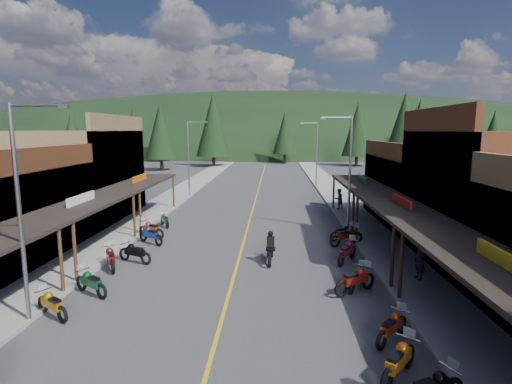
# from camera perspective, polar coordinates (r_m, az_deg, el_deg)

# --- Properties ---
(ground) EXTENTS (220.00, 220.00, 0.00)m
(ground) POSITION_cam_1_polar(r_m,az_deg,el_deg) (20.80, -2.91, -11.03)
(ground) COLOR #38383A
(ground) RESTS_ON ground
(centerline) EXTENTS (0.15, 90.00, 0.01)m
(centerline) POSITION_cam_1_polar(r_m,az_deg,el_deg) (40.14, -0.13, -1.27)
(centerline) COLOR gold
(centerline) RESTS_ON ground
(sidewalk_west) EXTENTS (3.40, 94.00, 0.15)m
(sidewalk_west) POSITION_cam_1_polar(r_m,az_deg,el_deg) (41.47, -12.23, -1.05)
(sidewalk_west) COLOR gray
(sidewalk_west) RESTS_ON ground
(sidewalk_east) EXTENTS (3.40, 94.00, 0.15)m
(sidewalk_east) POSITION_cam_1_polar(r_m,az_deg,el_deg) (40.64, 12.22, -1.25)
(sidewalk_east) COLOR gray
(sidewalk_east) RESTS_ON ground
(shop_west_3) EXTENTS (10.90, 10.20, 8.20)m
(shop_west_3) POSITION_cam_1_polar(r_m,az_deg,el_deg) (34.74, -24.27, 2.21)
(shop_west_3) COLOR brown
(shop_west_3) RESTS_ON ground
(shop_east_2) EXTENTS (10.90, 9.00, 8.20)m
(shop_east_2) POSITION_cam_1_polar(r_m,az_deg,el_deg) (24.50, 31.53, -0.79)
(shop_east_2) COLOR #562B19
(shop_east_2) RESTS_ON ground
(shop_east_3) EXTENTS (10.90, 10.20, 6.20)m
(shop_east_3) POSITION_cam_1_polar(r_m,az_deg,el_deg) (33.26, 23.46, 0.29)
(shop_east_3) COLOR #4C2D16
(shop_east_3) RESTS_ON ground
(streetlight_0) EXTENTS (2.16, 0.18, 8.00)m
(streetlight_0) POSITION_cam_1_polar(r_m,az_deg,el_deg) (16.35, -30.37, -1.56)
(streetlight_0) COLOR gray
(streetlight_0) RESTS_ON ground
(streetlight_1) EXTENTS (2.16, 0.18, 8.00)m
(streetlight_1) POSITION_cam_1_polar(r_m,az_deg,el_deg) (42.49, -9.44, 5.23)
(streetlight_1) COLOR gray
(streetlight_1) RESTS_ON ground
(streetlight_2) EXTENTS (2.16, 0.18, 8.00)m
(streetlight_2) POSITION_cam_1_polar(r_m,az_deg,el_deg) (28.03, 12.98, 3.30)
(streetlight_2) COLOR gray
(streetlight_2) RESTS_ON ground
(streetlight_3) EXTENTS (2.16, 0.18, 8.00)m
(streetlight_3) POSITION_cam_1_polar(r_m,az_deg,el_deg) (49.78, 8.51, 5.77)
(streetlight_3) COLOR gray
(streetlight_3) RESTS_ON ground
(ridge_hill) EXTENTS (310.00, 140.00, 60.00)m
(ridge_hill) POSITION_cam_1_polar(r_m,az_deg,el_deg) (154.63, 2.00, 6.25)
(ridge_hill) COLOR black
(ridge_hill) RESTS_ON ground
(pine_0) EXTENTS (5.04, 5.04, 11.00)m
(pine_0) POSITION_cam_1_polar(r_m,az_deg,el_deg) (91.63, -24.78, 7.70)
(pine_0) COLOR black
(pine_0) RESTS_ON ground
(pine_1) EXTENTS (5.88, 5.88, 12.50)m
(pine_1) POSITION_cam_1_polar(r_m,az_deg,el_deg) (93.15, -13.63, 8.73)
(pine_1) COLOR black
(pine_1) RESTS_ON ground
(pine_2) EXTENTS (6.72, 6.72, 14.00)m
(pine_2) POSITION_cam_1_polar(r_m,az_deg,el_deg) (78.38, -6.15, 9.50)
(pine_2) COLOR black
(pine_2) RESTS_ON ground
(pine_3) EXTENTS (5.04, 5.04, 11.00)m
(pine_3) POSITION_cam_1_polar(r_m,az_deg,el_deg) (85.49, 4.13, 8.46)
(pine_3) COLOR black
(pine_3) RESTS_ON ground
(pine_4) EXTENTS (5.88, 5.88, 12.50)m
(pine_4) POSITION_cam_1_polar(r_m,az_deg,el_deg) (81.06, 14.29, 8.72)
(pine_4) COLOR black
(pine_4) RESTS_ON ground
(pine_5) EXTENTS (6.72, 6.72, 14.00)m
(pine_5) POSITION_cam_1_polar(r_m,az_deg,el_deg) (96.91, 22.29, 8.76)
(pine_5) COLOR black
(pine_5) RESTS_ON ground
(pine_6) EXTENTS (5.04, 5.04, 11.00)m
(pine_6) POSITION_cam_1_polar(r_m,az_deg,el_deg) (94.37, 30.81, 7.28)
(pine_6) COLOR black
(pine_6) RESTS_ON ground
(pine_7) EXTENTS (5.88, 5.88, 12.50)m
(pine_7) POSITION_cam_1_polar(r_m,az_deg,el_deg) (101.32, -17.07, 8.58)
(pine_7) COLOR black
(pine_7) RESTS_ON ground
(pine_8) EXTENTS (4.48, 4.48, 10.00)m
(pine_8) POSITION_cam_1_polar(r_m,az_deg,el_deg) (64.12, -19.40, 7.40)
(pine_8) COLOR black
(pine_8) RESTS_ON ground
(pine_9) EXTENTS (4.93, 4.93, 10.80)m
(pine_9) POSITION_cam_1_polar(r_m,az_deg,el_deg) (68.13, 21.79, 7.67)
(pine_9) COLOR black
(pine_9) RESTS_ON ground
(pine_10) EXTENTS (5.38, 5.38, 11.60)m
(pine_10) POSITION_cam_1_polar(r_m,az_deg,el_deg) (72.27, -13.47, 8.41)
(pine_10) COLOR black
(pine_10) RESTS_ON ground
(pine_11) EXTENTS (5.82, 5.82, 12.40)m
(pine_11) POSITION_cam_1_polar(r_m,az_deg,el_deg) (60.23, 20.37, 8.44)
(pine_11) COLOR black
(pine_11) RESTS_ON ground
(bike_west_5) EXTENTS (2.08, 1.71, 1.17)m
(bike_west_5) POSITION_cam_1_polar(r_m,az_deg,el_deg) (17.48, -27.15, -13.95)
(bike_west_5) COLOR #A8680C
(bike_west_5) RESTS_ON ground
(bike_west_6) EXTENTS (2.19, 1.77, 1.23)m
(bike_west_6) POSITION_cam_1_polar(r_m,az_deg,el_deg) (18.99, -22.53, -11.73)
(bike_west_6) COLOR #0E4925
(bike_west_6) RESTS_ON ground
(bike_west_7) EXTENTS (1.76, 2.33, 1.28)m
(bike_west_7) POSITION_cam_1_polar(r_m,az_deg,el_deg) (21.96, -20.07, -8.71)
(bike_west_7) COLOR maroon
(bike_west_7) RESTS_ON ground
(bike_west_8) EXTENTS (2.26, 1.57, 1.24)m
(bike_west_8) POSITION_cam_1_polar(r_m,az_deg,el_deg) (22.57, -16.95, -8.15)
(bike_west_8) COLOR black
(bike_west_8) RESTS_ON ground
(bike_west_9) EXTENTS (2.26, 1.97, 1.29)m
(bike_west_9) POSITION_cam_1_polar(r_m,az_deg,el_deg) (25.91, -14.83, -5.80)
(bike_west_9) COLOR navy
(bike_west_9) RESTS_ON ground
(bike_west_10) EXTENTS (2.32, 1.83, 1.29)m
(bike_west_10) POSITION_cam_1_polar(r_m,az_deg,el_deg) (27.35, -14.76, -5.02)
(bike_west_10) COLOR #BA3E0D
(bike_west_10) RESTS_ON ground
(bike_west_11) EXTENTS (1.53, 1.98, 1.10)m
(bike_west_11) POSITION_cam_1_polar(r_m,az_deg,el_deg) (30.23, -12.93, -3.82)
(bike_west_11) COLOR #0E492E
(bike_west_11) RESTS_ON ground
(bike_east_4) EXTENTS (1.94, 2.17, 1.25)m
(bike_east_4) POSITION_cam_1_polar(r_m,az_deg,el_deg) (12.94, 19.71, -21.58)
(bike_east_4) COLOR #C65F0E
(bike_east_4) RESTS_ON ground
(bike_east_5) EXTENTS (1.84, 1.96, 1.16)m
(bike_east_5) POSITION_cam_1_polar(r_m,az_deg,el_deg) (14.81, 18.86, -17.65)
(bike_east_5) COLOR #9C2E0B
(bike_east_5) RESTS_ON ground
(bike_east_6) EXTENTS (2.32, 1.94, 1.31)m
(bike_east_6) POSITION_cam_1_polar(r_m,az_deg,el_deg) (18.30, 14.01, -11.94)
(bike_east_6) COLOR maroon
(bike_east_6) RESTS_ON ground
(bike_east_7) EXTENTS (1.55, 2.05, 1.13)m
(bike_east_7) POSITION_cam_1_polar(r_m,az_deg,el_deg) (18.81, 14.24, -11.66)
(bike_east_7) COLOR #0B3821
(bike_east_7) RESTS_ON ground
(bike_east_8) EXTENTS (1.87, 2.41, 1.34)m
(bike_east_8) POSITION_cam_1_polar(r_m,az_deg,el_deg) (22.16, 12.88, -8.16)
(bike_east_8) COLOR maroon
(bike_east_8) RESTS_ON ground
(bike_east_9) EXTENTS (2.44, 1.77, 1.34)m
(bike_east_9) POSITION_cam_1_polar(r_m,az_deg,el_deg) (25.29, 12.78, -6.02)
(bike_east_9) COLOR maroon
(bike_east_9) RESTS_ON ground
(bike_east_10) EXTENTS (2.08, 1.52, 1.14)m
(bike_east_10) POSITION_cam_1_polar(r_m,az_deg,el_deg) (26.48, 12.39, -5.55)
(bike_east_10) COLOR black
(bike_east_10) RESTS_ON ground
(rider_on_bike) EXTENTS (0.86, 2.38, 1.79)m
(rider_on_bike) POSITION_cam_1_polar(r_m,az_deg,el_deg) (21.72, 2.09, -8.15)
(rider_on_bike) COLOR black
(rider_on_bike) RESTS_ON ground
(pedestrian_east_a) EXTENTS (0.54, 0.73, 1.85)m
(pedestrian_east_a) POSITION_cam_1_polar(r_m,az_deg,el_deg) (20.36, 22.38, -8.96)
(pedestrian_east_a) COLOR black
(pedestrian_east_a) RESTS_ON sidewalk_east
(pedestrian_east_b) EXTENTS (1.01, 0.92, 1.81)m
(pedestrian_east_b) POSITION_cam_1_polar(r_m,az_deg,el_deg) (35.98, 11.72, -0.95)
(pedestrian_east_b) COLOR brown
(pedestrian_east_b) RESTS_ON sidewalk_east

